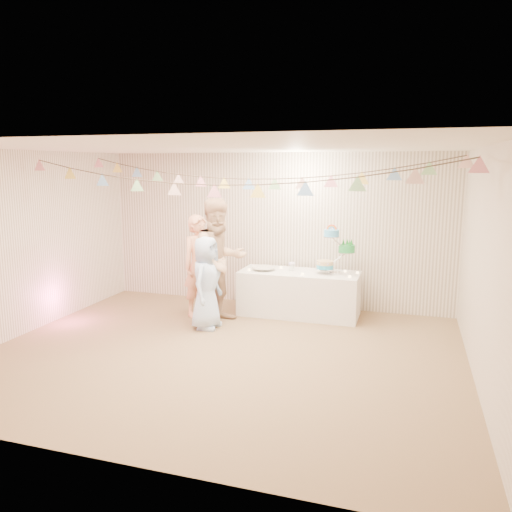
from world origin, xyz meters
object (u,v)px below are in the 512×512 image
(table, at_px, (299,293))
(cake_stand, at_px, (335,248))
(person_adult_b, at_px, (220,261))
(person_child, at_px, (206,283))
(person_adult_a, at_px, (200,266))

(table, relative_size, cake_stand, 2.64)
(person_adult_b, relative_size, person_child, 1.38)
(cake_stand, relative_size, person_adult_a, 0.44)
(person_adult_b, distance_m, person_child, 0.44)
(table, height_order, person_adult_a, person_adult_a)
(person_child, bearing_deg, cake_stand, -55.71)
(table, bearing_deg, cake_stand, 5.19)
(table, xyz_separation_m, person_adult_a, (-1.52, -0.48, 0.46))
(table, relative_size, person_child, 1.38)
(cake_stand, height_order, person_child, cake_stand)
(person_adult_a, distance_m, person_adult_b, 0.50)
(table, bearing_deg, person_adult_a, -162.35)
(cake_stand, height_order, person_adult_b, person_adult_b)
(person_adult_a, xyz_separation_m, person_adult_b, (0.43, -0.22, 0.14))
(cake_stand, relative_size, person_child, 0.52)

